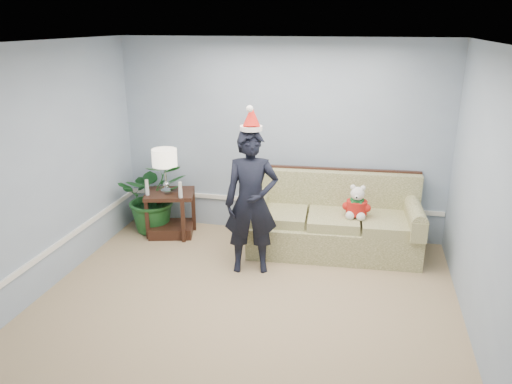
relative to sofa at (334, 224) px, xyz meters
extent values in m
cube|color=tan|center=(-0.81, -2.05, -0.37)|extent=(4.50, 5.00, 0.02)
cube|color=white|center=(-0.81, -2.05, 2.35)|extent=(4.50, 5.00, 0.02)
cube|color=#95A9BE|center=(-0.81, 0.46, 0.99)|extent=(4.50, 0.02, 2.70)
cube|color=#95A9BE|center=(-3.07, -2.05, 0.99)|extent=(0.02, 5.00, 2.70)
cube|color=#95A9BE|center=(1.45, -2.05, 0.99)|extent=(0.02, 5.00, 2.70)
cube|color=white|center=(-0.81, 0.44, 0.09)|extent=(4.48, 0.03, 0.06)
cube|color=white|center=(-3.04, -2.05, 0.09)|extent=(0.03, 4.98, 0.06)
cube|color=brown|center=(0.00, -0.06, -0.15)|extent=(2.23, 1.07, 0.41)
cube|color=brown|center=(-0.67, -0.11, 0.11)|extent=(0.69, 0.78, 0.12)
cube|color=brown|center=(0.00, -0.11, 0.11)|extent=(0.69, 0.78, 0.12)
cube|color=brown|center=(0.67, -0.11, 0.11)|extent=(0.69, 0.78, 0.12)
cube|color=brown|center=(0.00, 0.29, 0.34)|extent=(2.18, 0.34, 0.58)
cube|color=black|center=(0.00, 0.36, 0.63)|extent=(2.17, 0.20, 0.05)
cube|color=brown|center=(-0.99, -0.06, 0.18)|extent=(0.25, 0.94, 0.25)
cube|color=brown|center=(0.99, -0.06, 0.18)|extent=(0.25, 0.94, 0.25)
cube|color=#3A1F15|center=(-2.28, -0.02, 0.24)|extent=(0.77, 0.70, 0.05)
cube|color=#3A1F15|center=(-2.28, -0.02, -0.29)|extent=(0.70, 0.62, 0.15)
cube|color=#3A1F15|center=(-2.54, -0.23, -0.05)|extent=(0.06, 0.06, 0.63)
cube|color=#3A1F15|center=(-2.02, -0.23, -0.05)|extent=(0.06, 0.06, 0.63)
cube|color=#3A1F15|center=(-2.54, 0.19, -0.05)|extent=(0.06, 0.06, 0.63)
cube|color=#3A1F15|center=(-2.02, 0.19, -0.05)|extent=(0.06, 0.06, 0.63)
cylinder|color=silver|center=(-2.33, -0.01, 0.29)|extent=(0.16, 0.16, 0.03)
sphere|color=silver|center=(-2.33, -0.01, 0.38)|extent=(0.10, 0.10, 0.10)
cylinder|color=silver|center=(-2.33, -0.01, 0.53)|extent=(0.03, 0.03, 0.34)
cylinder|color=#F0E3C6|center=(-2.33, -0.01, 0.76)|extent=(0.34, 0.34, 0.24)
cylinder|color=silver|center=(-2.53, -0.19, 0.33)|extent=(0.06, 0.06, 0.12)
cylinder|color=white|center=(-2.53, -0.19, 0.44)|extent=(0.05, 0.05, 0.10)
cylinder|color=silver|center=(-2.05, -0.19, 0.33)|extent=(0.06, 0.06, 0.12)
cylinder|color=white|center=(-2.05, -0.19, 0.44)|extent=(0.05, 0.05, 0.10)
imported|color=#1B5422|center=(-2.56, 0.08, 0.16)|extent=(1.20, 1.13, 1.05)
imported|color=black|center=(-0.93, -0.80, 0.51)|extent=(0.71, 0.55, 1.74)
cylinder|color=white|center=(-0.93, -0.80, 1.39)|extent=(0.30, 0.30, 0.05)
cone|color=red|center=(-0.93, -0.77, 1.52)|extent=(0.26, 0.31, 0.30)
sphere|color=white|center=(-0.93, -0.86, 1.62)|extent=(0.08, 0.08, 0.08)
sphere|color=white|center=(0.28, -0.13, 0.30)|extent=(0.25, 0.25, 0.25)
cylinder|color=red|center=(0.28, -0.13, 0.30)|extent=(0.28, 0.28, 0.17)
cylinder|color=#146129|center=(0.28, -0.13, 0.40)|extent=(0.18, 0.18, 0.03)
sphere|color=white|center=(0.21, -0.24, 0.22)|extent=(0.11, 0.11, 0.11)
sphere|color=white|center=(0.35, -0.24, 0.22)|extent=(0.11, 0.11, 0.11)
sphere|color=white|center=(0.28, -0.14, 0.48)|extent=(0.17, 0.17, 0.17)
sphere|color=black|center=(0.28, -0.24, 0.47)|extent=(0.02, 0.02, 0.02)
sphere|color=white|center=(0.22, -0.13, 0.56)|extent=(0.07, 0.07, 0.07)
sphere|color=white|center=(0.34, -0.13, 0.56)|extent=(0.07, 0.07, 0.07)
camera|label=1|loc=(0.34, -6.14, 2.52)|focal=35.00mm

